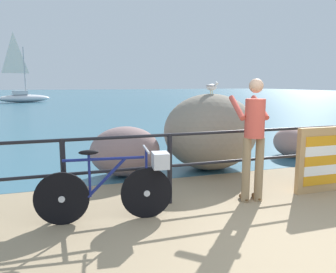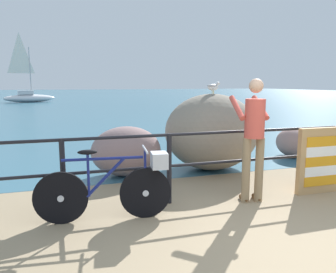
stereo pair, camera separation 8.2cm
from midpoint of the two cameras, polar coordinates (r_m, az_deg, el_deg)
The scene contains 11 objects.
ground_plane at distance 22.69m, azimuth -11.67°, elevation 4.57°, with size 120.00×120.00×0.10m, color #937F60.
sea_surface at distance 50.57m, azimuth -14.73°, elevation 6.99°, with size 120.00×90.00×0.01m, color #38667A.
promenade_railing at distance 4.94m, azimuth 8.73°, elevation -3.49°, with size 7.28×0.07×1.02m.
bicycle at distance 4.20m, azimuth -8.46°, elevation -8.21°, with size 1.69×0.48×0.92m.
person_at_railing at distance 4.85m, azimuth 15.08°, elevation 0.33°, with size 0.51×0.66×1.78m.
folded_deckchair_stack at distance 5.70m, azimuth 25.40°, elevation -3.79°, with size 0.84×0.10×1.04m.
breakwater_boulder_main at distance 6.62m, azimuth 7.91°, elevation 0.81°, with size 1.87×1.71×1.51m.
breakwater_boulder_left at distance 6.18m, azimuth -6.87°, elevation -2.53°, with size 1.31×0.97×0.93m.
breakwater_boulder_right at distance 8.28m, azimuth 21.18°, elevation -1.00°, with size 0.71×0.94×0.67m.
seagull at distance 6.57m, azimuth 8.19°, elevation 8.57°, with size 0.34×0.19×0.23m.
sailboat at distance 32.66m, azimuth -22.96°, elevation 6.74°, with size 4.56×2.04×6.16m.
Camera 2 is at (-2.07, -2.54, 1.72)m, focal length 35.15 mm.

